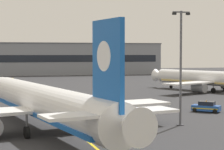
# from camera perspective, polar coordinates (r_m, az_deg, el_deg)

# --- Properties ---
(taxiway_centreline) EXTENTS (10.89, 179.71, 0.01)m
(taxiway_centreline) POSITION_cam_1_polar(r_m,az_deg,el_deg) (67.90, -8.26, -4.67)
(taxiway_centreline) COLOR yellow
(taxiway_centreline) RESTS_ON ground
(airliner_foreground) EXTENTS (32.22, 40.98, 11.65)m
(airliner_foreground) POSITION_cam_1_polar(r_m,az_deg,el_deg) (47.96, -9.05, -3.81)
(airliner_foreground) COLOR white
(airliner_foreground) RESTS_ON ground
(airliner_background) EXTENTS (27.59, 34.50, 10.44)m
(airliner_background) POSITION_cam_1_polar(r_m,az_deg,el_deg) (100.47, 13.54, -0.52)
(airliner_background) COLOR white
(airliner_background) RESTS_ON ground
(apron_lamp_post) EXTENTS (2.24, 0.90, 14.19)m
(apron_lamp_post) POSITION_cam_1_polar(r_m,az_deg,el_deg) (53.07, 9.23, 1.21)
(apron_lamp_post) COLOR #515156
(apron_lamp_post) RESTS_ON ground
(service_car_third) EXTENTS (4.36, 4.11, 1.79)m
(service_car_third) POSITION_cam_1_polar(r_m,az_deg,el_deg) (66.35, 12.58, -4.23)
(service_car_third) COLOR #2351A8
(service_car_third) RESTS_ON ground
(safety_cone_by_nose_gear) EXTENTS (0.44, 0.44, 0.55)m
(safety_cone_by_nose_gear) POSITION_cam_1_polar(r_m,az_deg,el_deg) (64.18, -10.12, -4.90)
(safety_cone_by_nose_gear) COLOR orange
(safety_cone_by_nose_gear) RESTS_ON ground
(terminal_building) EXTENTS (116.30, 12.40, 13.14)m
(terminal_building) POSITION_cam_1_polar(r_m,az_deg,el_deg) (174.27, -12.32, 2.12)
(terminal_building) COLOR gray
(terminal_building) RESTS_ON ground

